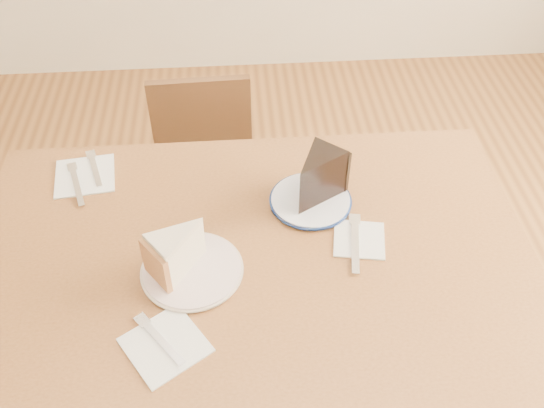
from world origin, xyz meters
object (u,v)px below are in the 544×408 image
(table, at_px, (254,285))
(plate_navy, at_px, (310,201))
(chair_far, at_px, (207,188))
(plate_cream, at_px, (192,270))
(carrot_cake, at_px, (182,250))
(chocolate_cake, at_px, (315,181))

(table, height_order, plate_navy, plate_navy)
(chair_far, relative_size, plate_cream, 3.67)
(chair_far, bearing_deg, carrot_cake, 85.70)
(table, relative_size, carrot_cake, 10.39)
(plate_cream, height_order, carrot_cake, carrot_cake)
(table, height_order, carrot_cake, carrot_cake)
(carrot_cake, bearing_deg, plate_navy, 84.67)
(plate_navy, bearing_deg, table, -132.53)
(table, relative_size, plate_navy, 6.62)
(table, height_order, plate_cream, plate_cream)
(plate_navy, bearing_deg, carrot_cake, -148.26)
(plate_cream, xyz_separation_m, chocolate_cake, (0.28, 0.19, 0.06))
(chair_far, xyz_separation_m, carrot_cake, (-0.02, -0.61, 0.39))
(carrot_cake, bearing_deg, chair_far, 140.99)
(chair_far, distance_m, plate_navy, 0.62)
(chair_far, relative_size, plate_navy, 4.09)
(chair_far, distance_m, carrot_cake, 0.73)
(table, distance_m, plate_cream, 0.17)
(plate_navy, height_order, carrot_cake, carrot_cake)
(table, relative_size, chair_far, 1.62)
(table, relative_size, plate_cream, 5.94)
(chair_far, height_order, plate_cream, plate_cream)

